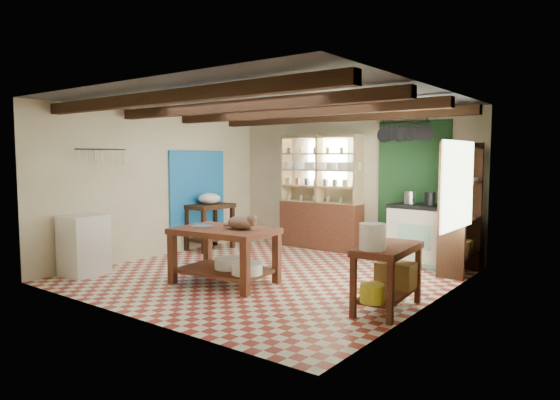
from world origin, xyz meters
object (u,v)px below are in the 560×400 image
Objects in this scene: work_table at (225,256)px; prep_table at (210,227)px; right_counter at (387,278)px; cat at (241,223)px; white_cabinet at (84,245)px; stove at (423,234)px.

work_table is 1.58× the size of prep_table.
right_counter is 2.18m from cat.
prep_table reaches higher than right_counter.
work_table is at bearing 19.52° from white_cabinet.
prep_table is 2.14× the size of cat.
work_table is at bearing -39.14° from prep_table.
work_table is 1.30× the size of right_counter.
work_table is at bearing -178.44° from right_counter.
stove is at bearing 52.81° from work_table.
work_table is at bearing -178.69° from cat.
cat reaches higher than right_counter.
work_table is 2.37m from right_counter.
work_table reaches higher than right_counter.
cat reaches higher than white_cabinet.
right_counter is (2.36, 0.25, -0.01)m from work_table.
white_cabinet is at bearing -131.08° from stove.
prep_table is 4.62m from right_counter.
prep_table is 0.83× the size of right_counter.
cat is (2.27, -1.64, 0.44)m from prep_table.
work_table is 3.38× the size of cat.
white_cabinet is at bearing -162.39° from work_table.
prep_table is at bearing -158.71° from stove.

